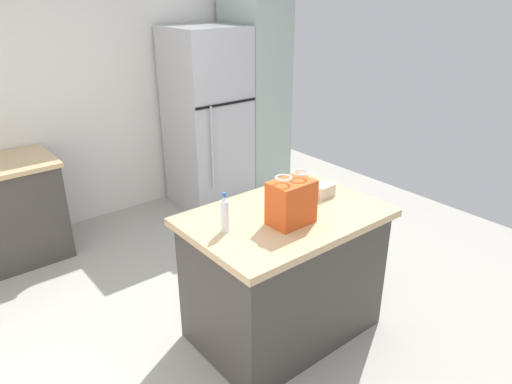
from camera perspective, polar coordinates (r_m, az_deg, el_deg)
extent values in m
plane|color=#ADA89E|center=(3.48, -2.62, -16.61)|extent=(6.21, 6.21, 0.00)
cube|color=silver|center=(4.95, -20.33, 10.82)|extent=(5.18, 0.10, 2.54)
cube|color=#423D38|center=(3.25, 3.38, -10.29)|extent=(1.19, 0.78, 0.87)
cube|color=tan|center=(3.02, 3.59, -3.07)|extent=(1.27, 0.86, 0.05)
cube|color=#B7B7BC|center=(5.13, -5.92, 8.82)|extent=(0.74, 0.71, 1.89)
cube|color=black|center=(4.78, -3.60, 10.62)|extent=(0.73, 0.01, 0.02)
cylinder|color=#B7B7BC|center=(4.76, -5.30, 5.31)|extent=(0.02, 0.02, 0.85)
cube|color=#9EB2A8|center=(5.47, -0.12, 11.31)|extent=(0.53, 0.68, 2.16)
cube|color=#DB511E|center=(2.84, 4.29, -1.26)|extent=(0.27, 0.19, 0.27)
torus|color=white|center=(2.73, 3.38, 1.73)|extent=(0.10, 0.10, 0.01)
torus|color=white|center=(2.82, 5.40, 2.37)|extent=(0.10, 0.10, 0.01)
cube|color=beige|center=(3.27, 8.10, 0.22)|extent=(0.14, 0.12, 0.09)
cylinder|color=white|center=(2.76, -3.82, -2.97)|extent=(0.05, 0.05, 0.20)
cone|color=white|center=(2.71, -3.89, -0.83)|extent=(0.05, 0.05, 0.03)
cylinder|color=blue|center=(2.70, -3.90, -0.30)|extent=(0.02, 0.02, 0.02)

